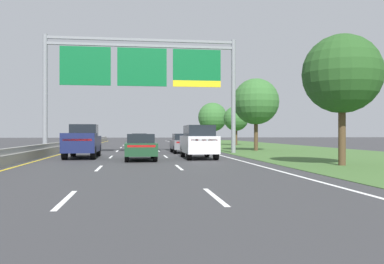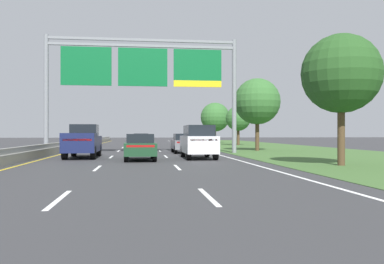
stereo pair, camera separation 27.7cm
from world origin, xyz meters
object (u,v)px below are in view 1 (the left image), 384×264
car_grey_right_lane_sedan (183,143)px  roadside_tree_mid (256,102)px  car_white_right_lane_suv (199,141)px  roadside_tree_far (236,119)px  roadside_tree_near (342,74)px  car_silver_centre_lane_sedan (139,140)px  roadside_tree_distant (213,117)px  car_darkgreen_centre_lane_sedan (140,147)px  overhead_sign_gantry (142,71)px  pickup_truck_navy (83,141)px

car_grey_right_lane_sedan → roadside_tree_mid: (7.02, 2.99, 3.66)m
car_white_right_lane_suv → roadside_tree_far: bearing=-18.5°
car_grey_right_lane_sedan → roadside_tree_near: (6.36, -14.13, 3.73)m
car_silver_centre_lane_sedan → roadside_tree_far: bearing=-58.2°
roadside_tree_distant → car_silver_centre_lane_sedan: bearing=-120.1°
car_silver_centre_lane_sedan → car_darkgreen_centre_lane_sedan: bearing=-179.5°
overhead_sign_gantry → car_grey_right_lane_sedan: overhead_sign_gantry is taller
roadside_tree_mid → roadside_tree_far: size_ratio=1.27×
car_white_right_lane_suv → car_silver_centre_lane_sedan: car_white_right_lane_suv is taller
overhead_sign_gantry → pickup_truck_navy: overhead_sign_gantry is taller
overhead_sign_gantry → car_white_right_lane_suv: bearing=-62.3°
car_white_right_lane_suv → roadside_tree_far: roadside_tree_far is taller
car_white_right_lane_suv → roadside_tree_far: (9.21, 27.56, 2.43)m
roadside_tree_mid → roadside_tree_far: 17.25m
car_darkgreen_centre_lane_sedan → roadside_tree_far: 31.60m
pickup_truck_navy → car_silver_centre_lane_sedan: 18.49m
roadside_tree_mid → roadside_tree_distant: bearing=87.0°
pickup_truck_navy → car_grey_right_lane_sedan: pickup_truck_navy is taller
roadside_tree_mid → car_white_right_lane_suv: bearing=-123.2°
car_grey_right_lane_sedan → roadside_tree_mid: roadside_tree_mid is taller
pickup_truck_navy → roadside_tree_mid: bearing=-59.2°
car_white_right_lane_suv → roadside_tree_far: 29.16m
car_white_right_lane_suv → roadside_tree_near: size_ratio=0.72×
roadside_tree_near → roadside_tree_distant: size_ratio=0.99×
roadside_tree_near → roadside_tree_far: roadside_tree_near is taller
roadside_tree_mid → car_darkgreen_centre_lane_sedan: bearing=-132.2°
pickup_truck_navy → roadside_tree_near: size_ratio=0.83×
roadside_tree_near → car_grey_right_lane_sedan: bearing=114.2°
pickup_truck_navy → car_darkgreen_centre_lane_sedan: bearing=-128.9°
car_silver_centre_lane_sedan → roadside_tree_distant: bearing=-29.3°
pickup_truck_navy → roadside_tree_far: size_ratio=1.04×
pickup_truck_navy → car_grey_right_lane_sedan: 9.25m
pickup_truck_navy → roadside_tree_distant: size_ratio=0.82×
pickup_truck_navy → roadside_tree_far: roadside_tree_far is taller
car_white_right_lane_suv → car_grey_right_lane_sedan: bearing=1.0°
car_white_right_lane_suv → roadside_tree_mid: size_ratio=0.71×
car_grey_right_lane_sedan → car_silver_centre_lane_sedan: (-3.44, 12.37, 0.00)m
car_silver_centre_lane_sedan → roadside_tree_near: bearing=-158.9°
pickup_truck_navy → roadside_tree_mid: 17.07m
overhead_sign_gantry → car_grey_right_lane_sedan: 6.62m
overhead_sign_gantry → car_darkgreen_centre_lane_sedan: size_ratio=3.40×
overhead_sign_gantry → car_white_right_lane_suv: overhead_sign_gantry is taller
car_darkgreen_centre_lane_sedan → roadside_tree_mid: bearing=-43.1°
car_silver_centre_lane_sedan → roadside_tree_distant: (12.07, 20.84, 3.40)m
roadside_tree_mid → car_grey_right_lane_sedan: bearing=-156.9°
overhead_sign_gantry → car_white_right_lane_suv: (3.48, -6.63, -5.37)m
car_darkgreen_centre_lane_sedan → roadside_tree_far: (12.89, 28.72, 2.71)m
car_silver_centre_lane_sedan → roadside_tree_mid: roadside_tree_mid is taller
car_darkgreen_centre_lane_sedan → car_silver_centre_lane_sedan: size_ratio=1.00×
car_white_right_lane_suv → car_silver_centre_lane_sedan: 20.20m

